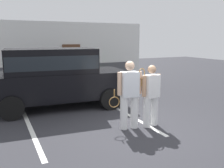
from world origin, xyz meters
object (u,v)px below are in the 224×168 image
Objects in this scene: tennis_player_man at (129,94)px; tennis_player_woman at (151,95)px; parked_suv at (56,75)px; potted_plant_by_porch at (107,75)px.

tennis_player_man is 1.08× the size of tennis_player_woman.
parked_suv reaches higher than tennis_player_man.
potted_plant_by_porch is at bearing 46.76° from parked_suv.
parked_suv is 3.55m from tennis_player_woman.
tennis_player_man is at bearing -16.90° from tennis_player_woman.
parked_suv is at bearing -138.60° from potted_plant_by_porch.
parked_suv is at bearing -59.61° from tennis_player_man.
tennis_player_woman is 6.12m from potted_plant_by_porch.
potted_plant_by_porch is (3.31, 2.92, -0.63)m from parked_suv.
parked_suv is 5.09× the size of potted_plant_by_porch.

